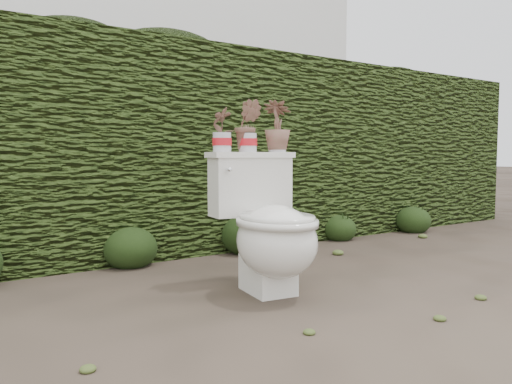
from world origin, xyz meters
TOP-DOWN VIEW (x-y plane):
  - ground at (0.00, 0.00)m, footprint 60.00×60.00m
  - hedge at (0.00, 1.60)m, footprint 8.00×1.00m
  - house_wall at (0.60, 6.00)m, footprint 8.00×3.50m
  - toilet at (-0.06, 0.02)m, footprint 0.54×0.73m
  - potted_plant_left at (-0.21, 0.28)m, footprint 0.14×0.11m
  - potted_plant_center at (-0.05, 0.26)m, footprint 0.20×0.20m
  - potted_plant_right at (0.15, 0.23)m, footprint 0.23×0.23m
  - liriope_clump_2 at (-0.46, 1.10)m, footprint 0.37×0.37m
  - liriope_clump_3 at (0.46, 1.05)m, footprint 0.42×0.42m
  - liriope_clump_4 at (1.47, 1.09)m, footprint 0.31×0.31m
  - liriope_clump_5 at (2.40, 1.01)m, footprint 0.35×0.35m

SIDE VIEW (x-z plane):
  - ground at x=0.00m, z-range 0.00..0.00m
  - liriope_clump_4 at x=1.47m, z-range 0.00..0.25m
  - liriope_clump_5 at x=2.40m, z-range 0.00..0.28m
  - liriope_clump_2 at x=-0.46m, z-range 0.00..0.30m
  - liriope_clump_3 at x=0.46m, z-range 0.00..0.33m
  - toilet at x=-0.06m, z-range -0.03..0.74m
  - hedge at x=0.00m, z-range 0.00..1.60m
  - potted_plant_left at x=-0.21m, z-range 0.78..1.01m
  - potted_plant_center at x=-0.05m, z-range 0.78..1.06m
  - potted_plant_right at x=0.15m, z-range 0.78..1.07m
  - house_wall at x=0.60m, z-range 0.00..4.00m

